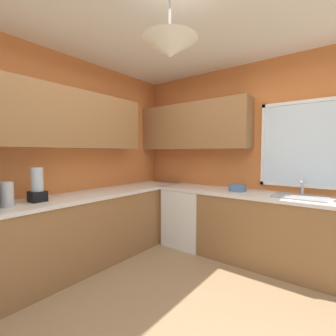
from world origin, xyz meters
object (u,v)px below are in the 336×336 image
dishwasher (189,217)px  bowl (237,188)px  kettle (6,194)px  blender_appliance (37,186)px  sink_assembly (300,196)px

dishwasher → bowl: bowl is taller
dishwasher → kettle: 2.35m
dishwasher → kettle: kettle is taller
blender_appliance → kettle: bearing=-86.0°
kettle → blender_appliance: (-0.02, 0.29, 0.04)m
sink_assembly → bowl: (-0.74, -0.01, 0.03)m
sink_assembly → bowl: sink_assembly is taller
bowl → blender_appliance: size_ratio=0.62×
dishwasher → blender_appliance: (-0.66, -1.90, 0.63)m
bowl → blender_appliance: bearing=-126.0°
kettle → bowl: size_ratio=1.06×
bowl → dishwasher: bearing=-177.7°
kettle → dishwasher: bearing=73.7°
sink_assembly → blender_appliance: blender_appliance is taller
dishwasher → kettle: (-0.64, -2.19, 0.58)m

